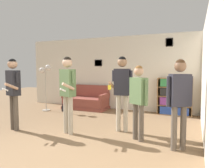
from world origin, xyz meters
TOP-DOWN VIEW (x-y plane):
  - ground_plane at (0.00, 0.00)m, footprint 20.00×20.00m
  - wall_back at (0.00, 4.57)m, footprint 7.96×0.08m
  - wall_right at (2.81, 2.27)m, footprint 0.06×6.94m
  - couch at (-1.20, 4.15)m, footprint 1.69×0.80m
  - bookshelf at (1.99, 4.35)m, footprint 1.09×0.30m
  - floor_lamp at (-2.36, 3.26)m, footprint 0.49×0.28m
  - person_player_foreground_left at (-1.50, 1.14)m, footprint 0.48×0.55m
  - person_player_foreground_center at (-0.12, 1.43)m, footprint 0.48×0.57m
  - person_watcher_holding_cup at (0.99, 2.05)m, footprint 0.50×0.47m
  - person_spectator_near_bookshelf at (1.51, 1.64)m, footprint 0.44×0.36m
  - person_spectator_far_right at (2.34, 1.43)m, footprint 0.44×0.35m
  - bottle_on_floor at (-1.74, 3.39)m, footprint 0.07×0.07m

SIDE VIEW (x-z plane):
  - ground_plane at x=0.00m, z-range 0.00..0.00m
  - bottle_on_floor at x=-1.74m, z-range -0.03..0.25m
  - couch at x=-1.20m, z-range -0.15..0.73m
  - bookshelf at x=1.99m, z-range 0.00..1.22m
  - person_spectator_near_bookshelf at x=1.51m, z-range 0.17..1.76m
  - person_spectator_far_right at x=2.34m, z-range 0.19..1.89m
  - person_player_foreground_left at x=-1.50m, z-range 0.21..1.97m
  - person_player_foreground_center at x=-0.12m, z-range 0.22..2.01m
  - person_watcher_holding_cup at x=0.99m, z-range 0.22..2.03m
  - floor_lamp at x=-2.36m, z-range 0.47..2.13m
  - wall_right at x=2.81m, z-range 0.00..2.70m
  - wall_back at x=0.00m, z-range 0.00..2.70m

